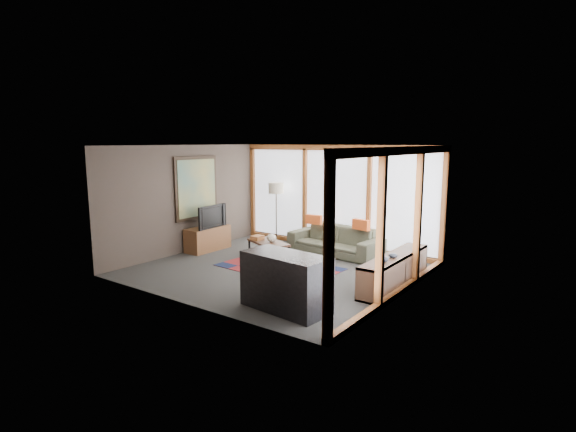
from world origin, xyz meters
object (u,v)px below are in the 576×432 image
Objects in this scene: sofa at (335,240)px; television at (209,216)px; floor_lamp at (276,213)px; coffee_table at (268,249)px; tv_console at (208,239)px; bookshelf at (394,271)px; bar_counter at (286,282)px.

sofa is 2.35× the size of television.
coffee_table is at bearing -59.60° from floor_lamp.
floor_lamp is at bearing 62.57° from tv_console.
floor_lamp is 1.68m from coffee_table.
coffee_table is (0.79, -1.35, -0.62)m from floor_lamp.
television is (-1.57, -0.34, 0.68)m from coffee_table.
tv_console is (-0.87, -1.68, -0.51)m from floor_lamp.
sofa is 2.05× the size of coffee_table.
bookshelf is at bearing -4.96° from coffee_table.
television reaches higher than tv_console.
tv_console is 0.81× the size of bar_counter.
sofa is 2.57m from bookshelf.
sofa is 3.79m from bar_counter.
tv_console is (-1.66, -0.33, 0.11)m from coffee_table.
floor_lamp is (-1.90, 0.17, 0.47)m from sofa.
sofa is 1.43× the size of floor_lamp.
floor_lamp reaches higher than coffee_table.
floor_lamp is 1.43× the size of coffee_table.
bookshelf is 4.89m from tv_console.
sofa is 3.12m from television.
television is at bearing -114.64° from floor_lamp.
bar_counter is (3.06, -3.78, -0.35)m from floor_lamp.
coffee_table is at bearing 139.11° from bar_counter.
bookshelf is (3.22, -0.28, 0.11)m from coffee_table.
television is (-4.79, -0.06, 0.57)m from bookshelf.
television is at bearing -167.66° from coffee_table.
bar_counter is at bearing -28.11° from tv_console.
tv_console is 4.46m from bar_counter.
sofa is 1.62m from coffee_table.
bar_counter reaches higher than coffee_table.
floor_lamp is at bearing -179.83° from sofa.
television is (0.10, -0.01, 0.57)m from tv_console.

